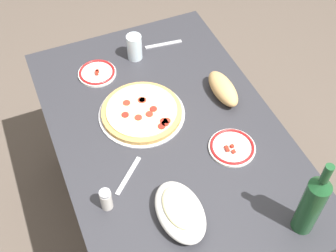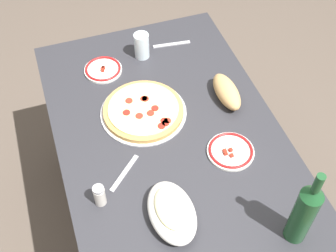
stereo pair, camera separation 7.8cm
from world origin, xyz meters
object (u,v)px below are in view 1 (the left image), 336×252
wine_bottle (312,204)px  side_plate_near (97,73)px  spice_shaker (106,199)px  baked_pasta_dish (180,211)px  pepperoni_pizza (142,112)px  dining_table (168,151)px  water_glass (134,47)px  side_plate_far (232,147)px  bread_loaf (223,89)px

wine_bottle → side_plate_near: 1.03m
wine_bottle → spice_shaker: 0.65m
side_plate_near → baked_pasta_dish: bearing=-176.1°
pepperoni_pizza → wine_bottle: 0.73m
side_plate_near → spice_shaker: (-0.62, 0.16, 0.03)m
dining_table → water_glass: (0.44, -0.03, 0.18)m
wine_bottle → water_glass: bearing=12.6°
baked_pasta_dish → side_plate_far: size_ratio=1.38×
side_plate_near → side_plate_far: 0.67m
pepperoni_pizza → bread_loaf: bread_loaf is taller
bread_loaf → spice_shaker: (-0.31, 0.59, 0.00)m
water_glass → side_plate_near: size_ratio=0.72×
water_glass → spice_shaker: 0.74m
side_plate_near → spice_shaker: bearing=165.9°
side_plate_near → spice_shaker: 0.64m
dining_table → spice_shaker: spice_shaker is taller
wine_bottle → baked_pasta_dish: bearing=62.8°
water_glass → spice_shaker: size_ratio=1.33×
spice_shaker → wine_bottle: bearing=-119.2°
dining_table → side_plate_near: side_plate_near is taller
bread_loaf → pepperoni_pizza: bearing=84.9°
side_plate_near → bread_loaf: (-0.32, -0.43, 0.03)m
pepperoni_pizza → wine_bottle: (-0.65, -0.31, 0.13)m
water_glass → side_plate_near: 0.20m
spice_shaker → dining_table: bearing=-55.0°
pepperoni_pizza → side_plate_far: pepperoni_pizza is taller
side_plate_far → baked_pasta_dish: bearing=122.0°
dining_table → side_plate_far: (-0.17, -0.19, 0.14)m
baked_pasta_dish → spice_shaker: 0.25m
water_glass → side_plate_far: (-0.61, -0.16, -0.05)m
baked_pasta_dish → water_glass: bearing=-9.6°
pepperoni_pizza → water_glass: water_glass is taller
pepperoni_pizza → bread_loaf: bearing=-95.1°
dining_table → pepperoni_pizza: size_ratio=3.79×
dining_table → spice_shaker: 0.42m
dining_table → pepperoni_pizza: pepperoni_pizza is taller
side_plate_near → wine_bottle: bearing=-156.6°
dining_table → water_glass: bearing=-3.7°
pepperoni_pizza → spice_shaker: 0.42m
bread_loaf → water_glass: bearing=35.0°
side_plate_near → side_plate_far: (-0.57, -0.34, -0.00)m
wine_bottle → spice_shaker: (0.31, 0.56, -0.10)m
pepperoni_pizza → wine_bottle: bearing=-154.5°
dining_table → side_plate_far: side_plate_far is taller
dining_table → bread_loaf: (0.09, -0.28, 0.16)m
bread_loaf → spice_shaker: spice_shaker is taller
dining_table → side_plate_near: bearing=21.3°
pepperoni_pizza → water_glass: size_ratio=2.94×
dining_table → side_plate_far: 0.28m
side_plate_far → bread_loaf: (0.26, -0.09, 0.03)m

